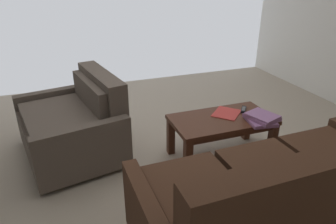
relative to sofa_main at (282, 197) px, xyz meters
name	(u,v)px	position (x,y,z in m)	size (l,w,h in m)	color
ground_plane	(176,165)	(0.34, -1.09, -0.37)	(5.53, 5.25, 0.01)	tan
sofa_main	(282,197)	(0.00, 0.00, 0.00)	(1.96, 0.91, 0.88)	black
loveseat_near	(76,123)	(1.21, -1.65, -0.02)	(1.07, 1.27, 0.84)	black
coffee_table	(222,125)	(-0.14, -1.10, 0.00)	(1.00, 0.54, 0.44)	#4C2819
book_stack	(261,118)	(-0.45, -0.89, 0.11)	(0.31, 0.34, 0.08)	#996699
tv_remote	(244,109)	(-0.44, -1.18, 0.08)	(0.13, 0.15, 0.02)	black
loose_magazine	(227,113)	(-0.24, -1.17, 0.07)	(0.24, 0.28, 0.01)	#C63833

